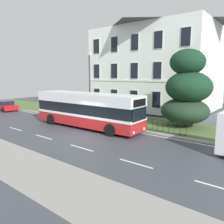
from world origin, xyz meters
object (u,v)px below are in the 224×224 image
at_px(street_lamp_post, 90,81).
at_px(georgian_townhouse, 157,63).
at_px(single_decker_bus, 87,109).
at_px(litter_bin, 75,111).
at_px(parked_hatchback_00, 6,106).
at_px(evergreen_tree, 187,92).

bearing_deg(street_lamp_post, georgian_townhouse, 82.71).
relative_size(single_decker_bus, litter_bin, 10.14).
distance_m(georgian_townhouse, litter_bin, 13.00).
xyz_separation_m(parked_hatchback_00, litter_bin, (10.32, 2.64, 0.03)).
bearing_deg(evergreen_tree, georgian_townhouse, 129.72).
relative_size(parked_hatchback_00, litter_bin, 3.94).
relative_size(georgian_townhouse, evergreen_tree, 2.28).
distance_m(georgian_townhouse, parked_hatchback_00, 20.64).
bearing_deg(evergreen_tree, parked_hatchback_00, -167.85).
height_order(evergreen_tree, single_decker_bus, evergreen_tree).
height_order(single_decker_bus, litter_bin, single_decker_bus).
height_order(evergreen_tree, street_lamp_post, street_lamp_post).
height_order(georgian_townhouse, street_lamp_post, georgian_townhouse).
bearing_deg(parked_hatchback_00, street_lamp_post, 15.75).
height_order(parked_hatchback_00, litter_bin, parked_hatchback_00).
height_order(georgian_townhouse, parked_hatchback_00, georgian_townhouse).
bearing_deg(parked_hatchback_00, georgian_townhouse, 49.21).
relative_size(georgian_townhouse, street_lamp_post, 2.24).
xyz_separation_m(single_decker_bus, parked_hatchback_00, (-15.05, 0.24, -0.96)).
bearing_deg(georgian_townhouse, parked_hatchback_00, -136.45).
xyz_separation_m(georgian_townhouse, parked_hatchback_00, (-14.43, -13.71, -5.46)).
bearing_deg(georgian_townhouse, street_lamp_post, -97.29).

